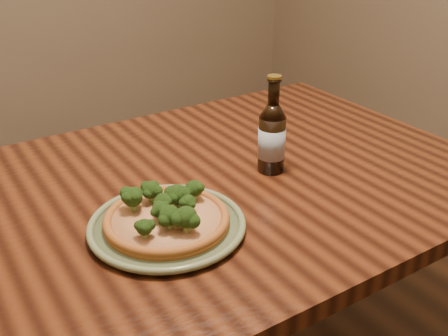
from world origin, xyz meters
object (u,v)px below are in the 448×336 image
pizza (167,216)px  plate (167,225)px  beer_bottle (272,137)px  table (155,232)px

pizza → plate: bearing=-141.8°
pizza → beer_bottle: 0.34m
plate → pizza: (0.00, 0.00, 0.02)m
plate → pizza: pizza is taller
table → pizza: pizza is taller
table → pizza: 0.18m
plate → beer_bottle: 0.34m
beer_bottle → plate: bearing=-154.6°
table → beer_bottle: beer_bottle is taller
plate → beer_bottle: size_ratio=1.32×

